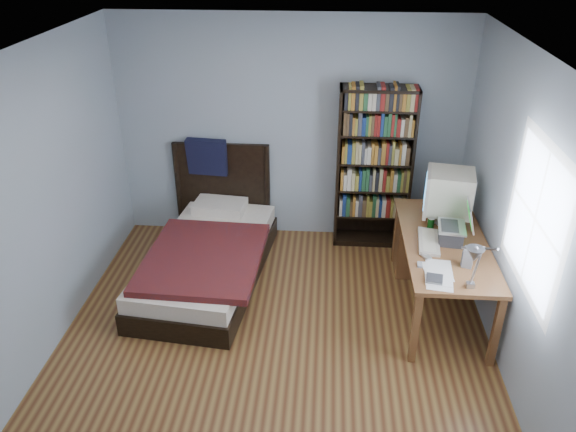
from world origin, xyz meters
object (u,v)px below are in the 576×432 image
object	(u,v)px
soda_can	(431,224)
bed	(209,253)
bookshelf	(374,169)
keyboard	(429,242)
speaker	(468,257)
desk	(433,244)
crt_monitor	(448,193)
desk_lamp	(475,258)
laptop	(453,231)

from	to	relation	value
soda_can	bed	distance (m)	2.25
soda_can	bookshelf	world-z (taller)	bookshelf
keyboard	bookshelf	bearing A→B (deg)	114.54
speaker	desk	bearing A→B (deg)	116.22
speaker	soda_can	world-z (taller)	speaker
crt_monitor	soda_can	size ratio (longest dim) A/B	4.63
keyboard	bookshelf	xyz separation A→B (m)	(-0.42, 1.25, 0.16)
speaker	soda_can	xyz separation A→B (m)	(-0.21, 0.62, -0.03)
keyboard	bookshelf	world-z (taller)	bookshelf
desk	soda_can	distance (m)	0.46
desk	speaker	world-z (taller)	speaker
desk_lamp	bed	world-z (taller)	desk_lamp
keyboard	bookshelf	distance (m)	1.33
bed	crt_monitor	bearing A→B (deg)	0.65
keyboard	soda_can	xyz separation A→B (m)	(0.05, 0.27, 0.04)
bookshelf	bed	bearing A→B (deg)	-154.59
soda_can	speaker	bearing A→B (deg)	-71.21
desk	laptop	distance (m)	0.64
desk	bed	bearing A→B (deg)	-178.00
desk	speaker	distance (m)	0.97
desk_lamp	crt_monitor	bearing A→B (deg)	85.91
desk	desk_lamp	size ratio (longest dim) A/B	2.63
desk	bed	size ratio (longest dim) A/B	0.77
laptop	keyboard	bearing A→B (deg)	-167.64
bed	keyboard	bearing A→B (deg)	-11.84
bed	speaker	bearing A→B (deg)	-18.49
speaker	crt_monitor	bearing A→B (deg)	112.83
laptop	keyboard	xyz separation A→B (m)	(-0.21, -0.05, -0.09)
bookshelf	desk	bearing A→B (deg)	-51.32
speaker	bookshelf	distance (m)	1.75
bed	bookshelf	bearing A→B (deg)	25.41
crt_monitor	keyboard	size ratio (longest dim) A/B	1.11
laptop	bookshelf	bearing A→B (deg)	117.87
laptop	soda_can	bearing A→B (deg)	125.79
laptop	bed	bearing A→B (deg)	170.32
keyboard	crt_monitor	bearing A→B (deg)	71.46
crt_monitor	speaker	size ratio (longest dim) A/B	2.96
desk	crt_monitor	world-z (taller)	crt_monitor
desk	crt_monitor	xyz separation A→B (m)	(0.06, -0.05, 0.60)
desk_lamp	bed	xyz separation A→B (m)	(-2.23, 1.49, -0.99)
desk_lamp	keyboard	bearing A→B (deg)	95.79
desk_lamp	keyboard	xyz separation A→B (m)	(-0.11, 1.04, -0.49)
crt_monitor	keyboard	bearing A→B (deg)	-114.37
laptop	speaker	world-z (taller)	laptop
desk_lamp	speaker	world-z (taller)	desk_lamp
crt_monitor	speaker	bearing A→B (deg)	-86.41
desk_lamp	bed	size ratio (longest dim) A/B	0.29
speaker	bed	world-z (taller)	bed
desk	keyboard	xyz separation A→B (m)	(-0.16, -0.52, 0.33)
desk	laptop	bearing A→B (deg)	-83.44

